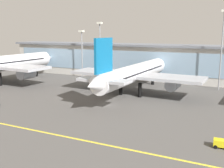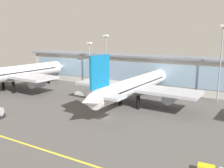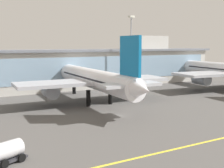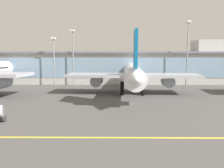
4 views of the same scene
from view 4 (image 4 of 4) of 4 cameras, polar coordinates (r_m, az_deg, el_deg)
ground_plane at (r=52.25m, az=5.46°, el=-5.43°), size 184.60×184.60×0.00m
taxiway_centreline_stripe at (r=31.29m, az=8.96°, el=-14.24°), size 147.68×0.50×0.01m
terminal_building at (r=94.00m, az=4.30°, el=4.73°), size 134.86×14.00×19.07m
airliner_near_right at (r=66.27m, az=5.52°, el=2.79°), size 41.49×51.45×17.38m
apron_light_mast_west at (r=87.37m, az=-10.58°, el=9.32°), size 1.80×1.80×22.47m
apron_light_mast_centre at (r=88.26m, az=19.85°, el=10.10°), size 1.80×1.80×25.52m
apron_light_mast_east at (r=87.23m, az=-15.55°, el=8.03°), size 1.80×1.80×19.35m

